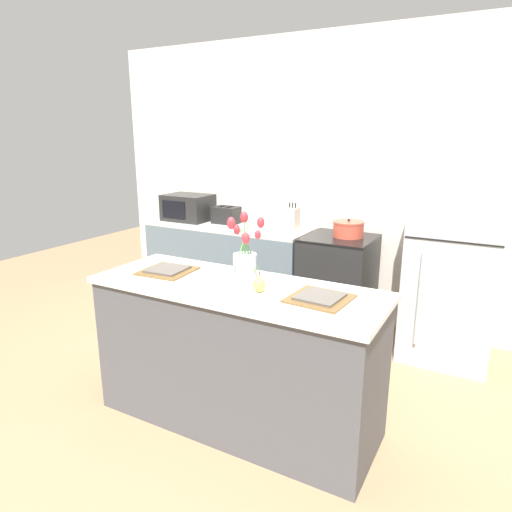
% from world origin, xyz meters
% --- Properties ---
extents(ground_plane, '(10.00, 10.00, 0.00)m').
position_xyz_m(ground_plane, '(0.00, 0.00, 0.00)').
color(ground_plane, '#997A56').
extents(back_wall, '(5.20, 0.08, 2.70)m').
position_xyz_m(back_wall, '(0.00, 2.00, 1.35)').
color(back_wall, silver).
rests_on(back_wall, ground_plane).
extents(kitchen_island, '(1.80, 0.66, 0.92)m').
position_xyz_m(kitchen_island, '(0.00, 0.00, 0.46)').
color(kitchen_island, '#4C4C51').
rests_on(kitchen_island, ground_plane).
extents(back_counter, '(1.68, 0.60, 0.91)m').
position_xyz_m(back_counter, '(-1.06, 1.60, 0.46)').
color(back_counter, slate).
rests_on(back_counter, ground_plane).
extents(stove_range, '(0.60, 0.61, 0.91)m').
position_xyz_m(stove_range, '(0.10, 1.60, 0.46)').
color(stove_range, black).
rests_on(stove_range, ground_plane).
extents(refrigerator, '(0.68, 0.67, 1.69)m').
position_xyz_m(refrigerator, '(1.05, 1.60, 0.84)').
color(refrigerator, '#B7BABC').
rests_on(refrigerator, ground_plane).
extents(flower_vase, '(0.18, 0.21, 0.44)m').
position_xyz_m(flower_vase, '(0.05, 0.02, 1.07)').
color(flower_vase, silver).
rests_on(flower_vase, kitchen_island).
extents(pear_figurine, '(0.07, 0.07, 0.12)m').
position_xyz_m(pear_figurine, '(0.18, -0.04, 0.97)').
color(pear_figurine, '#E5CC4C').
rests_on(pear_figurine, kitchen_island).
extents(plate_setting_left, '(0.34, 0.34, 0.02)m').
position_xyz_m(plate_setting_left, '(-0.53, 0.01, 0.93)').
color(plate_setting_left, brown).
rests_on(plate_setting_left, kitchen_island).
extents(plate_setting_right, '(0.34, 0.34, 0.02)m').
position_xyz_m(plate_setting_right, '(0.53, 0.01, 0.93)').
color(plate_setting_right, brown).
rests_on(plate_setting_right, kitchen_island).
extents(toaster, '(0.28, 0.18, 0.17)m').
position_xyz_m(toaster, '(-1.12, 1.65, 1.00)').
color(toaster, black).
rests_on(toaster, back_counter).
extents(cooking_pot, '(0.28, 0.28, 0.16)m').
position_xyz_m(cooking_pot, '(0.16, 1.65, 0.98)').
color(cooking_pot, '#CC4C38').
rests_on(cooking_pot, stove_range).
extents(microwave, '(0.48, 0.37, 0.27)m').
position_xyz_m(microwave, '(-1.56, 1.60, 1.05)').
color(microwave, black).
rests_on(microwave, back_counter).
extents(knife_block, '(0.10, 0.14, 0.27)m').
position_xyz_m(knife_block, '(-0.37, 1.62, 1.02)').
color(knife_block, beige).
rests_on(knife_block, back_counter).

